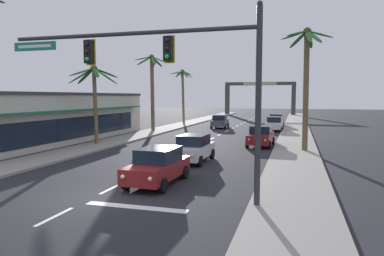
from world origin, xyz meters
name	(u,v)px	position (x,y,z in m)	size (l,w,h in m)	color
ground_plane	(92,198)	(0.00, 0.00, 0.00)	(220.00, 220.00, 0.00)	#232328
sidewalk_right	(295,142)	(7.80, 20.00, 0.07)	(3.20, 110.00, 0.14)	gray
sidewalk_left	(132,137)	(-7.80, 20.00, 0.07)	(3.20, 110.00, 0.14)	gray
lane_markings	(213,140)	(0.42, 20.12, 0.00)	(4.28, 88.16, 0.01)	silver
traffic_signal_mast	(174,67)	(3.33, 0.49, 5.18)	(10.52, 0.41, 7.40)	#2D2D33
sedan_lead_at_stop_bar	(158,166)	(1.66, 2.98, 0.85)	(2.06, 4.49, 1.68)	maroon
sedan_third_in_queue	(193,148)	(1.67, 8.96, 0.85)	(2.02, 4.48, 1.68)	silver
sedan_oncoming_far	(220,121)	(-1.66, 33.11, 0.85)	(2.13, 4.52, 1.68)	#4C515B
sedan_parked_nearest_kerb	(274,124)	(5.35, 31.03, 0.85)	(2.03, 4.48, 1.68)	silver
sedan_parked_mid_kerb	(261,136)	(5.06, 17.28, 0.85)	(2.08, 4.50, 1.68)	maroon
sedan_parked_far_kerb	(276,120)	(5.20, 37.48, 0.85)	(1.97, 4.46, 1.68)	maroon
palm_left_second	(94,85)	(-8.45, 14.24, 4.98)	(4.12, 4.43, 6.67)	brown
palm_left_third	(152,81)	(-8.23, 26.30, 5.80)	(4.00, 3.57, 8.86)	brown
palm_left_farthest	(183,85)	(-8.37, 38.39, 5.69)	(3.41, 3.56, 8.03)	brown
palm_right_second	(306,68)	(8.43, 14.97, 6.11)	(3.65, 3.25, 8.99)	brown
storefront_strip_left	(46,117)	(-13.66, 14.72, 2.21)	(7.82, 25.55, 4.41)	beige
town_gateway_arch	(260,94)	(0.00, 67.58, 4.65)	(15.24, 0.90, 7.19)	#423D38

